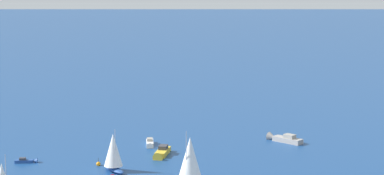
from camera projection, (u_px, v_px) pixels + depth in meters
motorboat_near_centre at (283, 139)px, 189.98m from camera, size 10.88×4.05×3.08m
motorboat_far_port at (27, 161)px, 168.47m from camera, size 5.15×4.54×1.59m
sailboat_inshore at (113, 152)px, 160.10m from camera, size 8.25×5.59×10.27m
motorboat_offshore at (150, 143)px, 185.70m from camera, size 6.18×7.01×2.16m
motorboat_ahead at (162, 153)px, 174.76m from camera, size 6.63×10.29×2.94m
sailboat_outer_ring_c at (190, 163)px, 145.24m from camera, size 5.87×10.39×13.27m
marker_buoy at (98, 164)px, 165.86m from camera, size 1.10×1.10×2.10m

